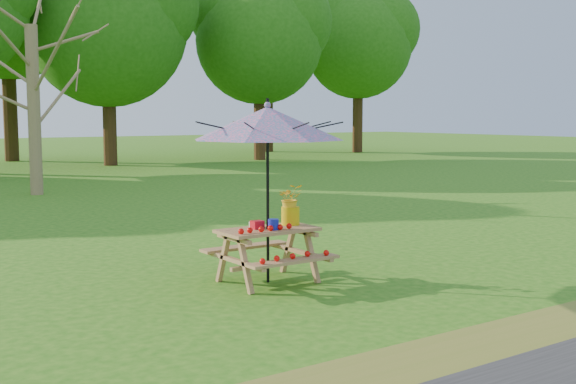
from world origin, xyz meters
TOP-DOWN VIEW (x-y plane):
  - picnic_table at (3.56, 0.50)m, footprint 1.20×1.32m
  - patio_umbrella at (3.56, 0.50)m, footprint 1.98×1.98m
  - produce_bins at (3.50, 0.50)m, footprint 0.26×0.39m
  - tomatoes_row at (3.41, 0.32)m, footprint 0.77×0.13m
  - flower_bucket at (3.96, 0.59)m, footprint 0.39×0.37m

SIDE VIEW (x-z plane):
  - picnic_table at x=3.56m, z-range -0.01..0.66m
  - tomatoes_row at x=3.41m, z-range 0.67..0.74m
  - produce_bins at x=3.50m, z-range 0.66..0.79m
  - flower_bucket at x=3.96m, z-range 0.69..1.20m
  - patio_umbrella at x=3.56m, z-range 0.82..3.07m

